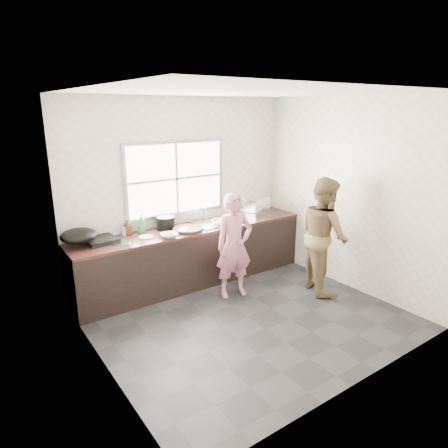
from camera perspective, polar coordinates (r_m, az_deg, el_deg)
floor at (r=5.18m, az=3.30°, el=-13.14°), size 3.60×3.20×0.01m
ceiling at (r=4.52m, az=3.89°, el=18.37°), size 3.60×3.20×0.01m
wall_back at (r=5.98m, az=-6.07°, el=4.71°), size 3.60×0.01×2.70m
wall_left at (r=3.86m, az=-17.96°, el=-2.45°), size 0.01×3.20×2.70m
wall_right at (r=5.94m, az=17.38°, el=3.98°), size 0.01×3.20×2.70m
wall_front at (r=3.61m, az=19.63°, el=-3.85°), size 3.60×0.01×2.70m
cabinet at (r=5.97m, az=-4.32°, el=-4.65°), size 3.60×0.62×0.82m
countertop at (r=5.83m, az=-4.41°, el=-0.70°), size 3.60×0.64×0.04m
sink at (r=6.00m, az=-1.55°, el=0.08°), size 0.55×0.45×0.02m
faucet at (r=6.13m, az=-2.59°, el=1.81°), size 0.02×0.02×0.30m
window_frame at (r=5.88m, az=-6.91°, el=6.47°), size 1.60×0.05×1.10m
window_glazing at (r=5.86m, az=-6.79°, el=6.44°), size 1.50×0.01×1.00m
woman at (r=5.47m, az=1.47°, el=-3.60°), size 0.55×0.42×1.36m
person_side at (r=5.78m, az=14.01°, el=-1.52°), size 0.87×0.97×1.64m
cutting_board at (r=5.68m, az=-5.21°, el=-0.75°), size 0.47×0.47×0.04m
cleaver at (r=5.62m, az=-5.78°, el=-0.71°), size 0.21×0.20×0.01m
bowl_mince at (r=5.42m, az=-7.83°, el=-1.61°), size 0.27×0.27×0.06m
bowl_crabs at (r=5.95m, az=-0.62°, el=0.19°), size 0.26×0.26×0.06m
bowl_held at (r=6.00m, az=0.40°, el=0.36°), size 0.27×0.27×0.07m
black_pot at (r=5.76m, az=-8.33°, el=0.13°), size 0.31×0.31×0.19m
plate_food at (r=5.46m, az=-11.06°, el=-1.83°), size 0.26×0.26×0.02m
bottle_green at (r=5.64m, az=-11.74°, el=0.10°), size 0.11×0.11×0.28m
bottle_brown_tall at (r=5.63m, az=-13.60°, el=-0.56°), size 0.09×0.09×0.19m
bottle_brown_short at (r=5.83m, az=-8.72°, el=0.12°), size 0.14×0.14×0.15m
glass_jar at (r=5.62m, az=-14.03°, el=-1.01°), size 0.10×0.10×0.11m
burner at (r=5.41m, az=-17.21°, el=-2.21°), size 0.42×0.42×0.06m
wok at (r=5.29m, az=-20.03°, el=-1.57°), size 0.47×0.47×0.17m
dish_rack at (r=6.42m, az=4.51°, el=2.46°), size 0.47×0.39×0.31m
pot_lid_left at (r=5.30m, az=-14.40°, el=-2.63°), size 0.32×0.32×0.01m
pot_lid_right at (r=5.40m, az=-15.73°, el=-2.37°), size 0.33×0.33×0.01m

